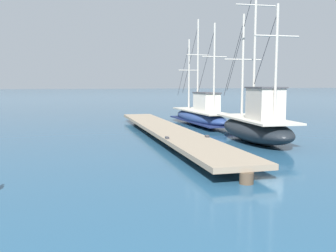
% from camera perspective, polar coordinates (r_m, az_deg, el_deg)
% --- Properties ---
extents(floating_dock, '(3.40, 16.86, 0.53)m').
position_cam_1_polar(floating_dock, '(17.14, -0.27, -0.60)').
color(floating_dock, gray).
rests_on(floating_dock, ground).
extents(fishing_boat_0, '(2.81, 6.88, 7.28)m').
position_cam_1_polar(fishing_boat_0, '(16.25, 13.68, 0.25)').
color(fishing_boat_0, black).
rests_on(fishing_boat_0, ground).
extents(fishing_boat_1, '(2.08, 7.98, 6.42)m').
position_cam_1_polar(fishing_boat_1, '(22.41, 5.08, 1.78)').
color(fishing_boat_1, navy).
rests_on(fishing_boat_1, ground).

